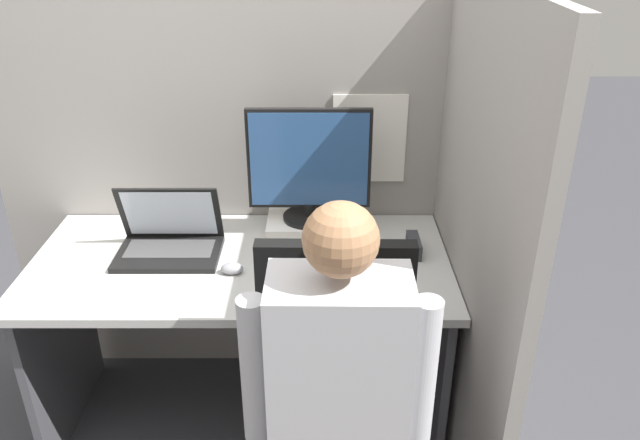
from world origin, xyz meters
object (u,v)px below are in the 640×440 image
at_px(paper_box, 309,227).
at_px(person, 338,422).
at_px(laptop, 168,241).
at_px(monitor, 308,165).
at_px(carrot_toy, 278,295).
at_px(office_chair, 335,431).
at_px(stapler, 413,245).

xyz_separation_m(paper_box, person, (0.08, -0.96, -0.03)).
height_order(paper_box, laptop, laptop).
bearing_deg(monitor, person, -84.97).
distance_m(paper_box, monitor, 0.25).
height_order(carrot_toy, person, person).
height_order(monitor, carrot_toy, monitor).
distance_m(laptop, person, 1.02).
bearing_deg(paper_box, carrot_toy, -101.73).
bearing_deg(carrot_toy, paper_box, 78.27).
distance_m(office_chair, person, 0.27).
bearing_deg(paper_box, monitor, 90.00).
bearing_deg(stapler, person, -109.24).
distance_m(paper_box, carrot_toy, 0.44).
distance_m(carrot_toy, person, 0.56).
bearing_deg(monitor, stapler, -18.75).
distance_m(paper_box, stapler, 0.40).
bearing_deg(laptop, monitor, 14.54).
relative_size(carrot_toy, office_chair, 0.15).
distance_m(carrot_toy, office_chair, 0.45).
bearing_deg(stapler, carrot_toy, -146.61).
height_order(monitor, stapler, monitor).
bearing_deg(office_chair, person, -89.27).
relative_size(laptop, carrot_toy, 2.32).
bearing_deg(person, office_chair, 90.73).
bearing_deg(carrot_toy, monitor, 78.34).
bearing_deg(office_chair, monitor, 95.96).
distance_m(monitor, person, 1.01).
height_order(stapler, carrot_toy, stapler).
distance_m(monitor, office_chair, 0.93).
relative_size(monitor, person, 0.34).
bearing_deg(laptop, paper_box, 14.25).
relative_size(paper_box, carrot_toy, 2.01).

